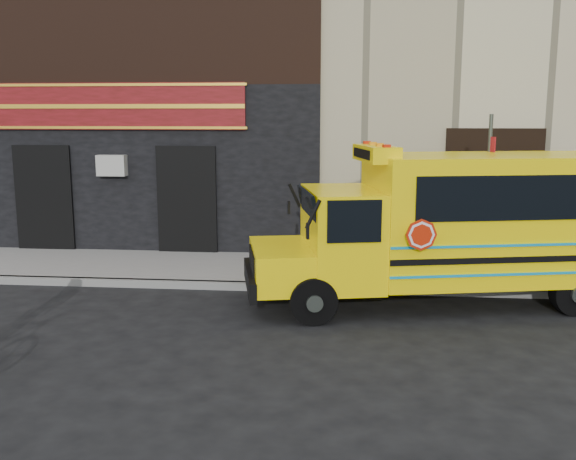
% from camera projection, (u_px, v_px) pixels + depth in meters
% --- Properties ---
extents(ground, '(120.00, 120.00, 0.00)m').
position_uv_depth(ground, '(302.00, 336.00, 10.17)').
color(ground, black).
rests_on(ground, ground).
extents(curb, '(40.00, 0.20, 0.15)m').
position_uv_depth(curb, '(312.00, 288.00, 12.70)').
color(curb, gray).
rests_on(curb, ground).
extents(sidewalk, '(40.00, 3.00, 0.15)m').
position_uv_depth(sidewalk, '(316.00, 270.00, 14.17)').
color(sidewalk, slate).
rests_on(sidewalk, ground).
extents(building, '(20.00, 10.70, 12.00)m').
position_uv_depth(building, '(327.00, 25.00, 19.32)').
color(building, '#C2B992').
rests_on(building, sidewalk).
extents(school_bus, '(7.19, 3.52, 2.92)m').
position_uv_depth(school_bus, '(459.00, 223.00, 11.71)').
color(school_bus, black).
rests_on(school_bus, ground).
extents(sign_pole, '(0.10, 0.30, 3.47)m').
position_uv_depth(sign_pole, '(487.00, 195.00, 12.63)').
color(sign_pole, '#3C433D').
rests_on(sign_pole, ground).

